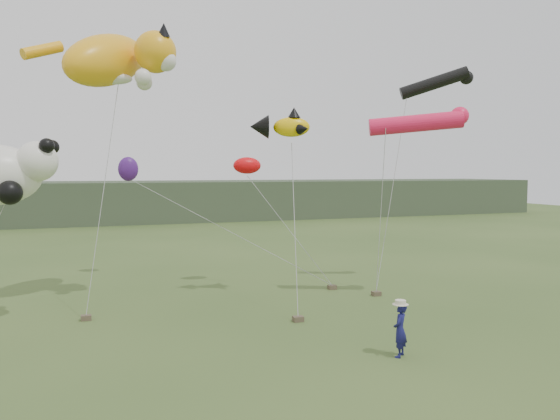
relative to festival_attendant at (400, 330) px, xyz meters
The scene contains 9 objects.
ground 1.99m from the festival_attendant, 153.49° to the left, with size 120.00×120.00×0.00m, color #385123.
headland 45.78m from the festival_attendant, 95.98° to the left, with size 90.00×13.00×4.00m.
festival_attendant is the anchor object (origin of this frame).
sandbag_anchors 6.90m from the festival_attendant, 118.55° to the left, with size 15.52×4.74×0.18m.
cat_kite 13.92m from the festival_attendant, 128.08° to the left, with size 5.47×4.50×2.99m.
fish_kite 9.73m from the festival_attendant, 95.98° to the left, with size 2.48×1.65×1.24m.
tube_kites 10.70m from the festival_attendant, 49.95° to the left, with size 5.74×4.15×3.17m.
panda_kite 13.17m from the festival_attendant, 147.85° to the left, with size 3.41×2.21×2.12m.
misc_kites 13.67m from the festival_attendant, 106.75° to the left, with size 5.85×4.57×1.16m.
Camera 1 is at (-6.48, -13.52, 5.12)m, focal length 35.00 mm.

